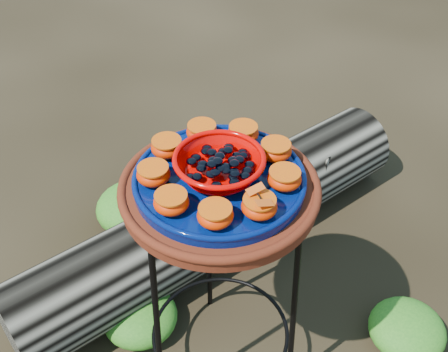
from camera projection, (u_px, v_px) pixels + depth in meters
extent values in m
cylinder|color=#552510|center=(219.00, 191.00, 1.29)|extent=(0.46, 0.46, 0.04)
cylinder|color=#010935|center=(219.00, 180.00, 1.27)|extent=(0.39, 0.39, 0.03)
ellipsoid|color=#C93B00|center=(259.00, 206.00, 1.16)|extent=(0.08, 0.08, 0.04)
ellipsoid|color=#C93B00|center=(284.00, 179.00, 1.23)|extent=(0.08, 0.08, 0.04)
ellipsoid|color=#C93B00|center=(276.00, 151.00, 1.30)|extent=(0.08, 0.08, 0.04)
ellipsoid|color=#C93B00|center=(243.00, 133.00, 1.35)|extent=(0.08, 0.08, 0.04)
ellipsoid|color=#C93B00|center=(202.00, 132.00, 1.36)|extent=(0.08, 0.08, 0.04)
ellipsoid|color=#C93B00|center=(167.00, 147.00, 1.31)|extent=(0.08, 0.08, 0.04)
ellipsoid|color=#C93B00|center=(153.00, 174.00, 1.24)|extent=(0.08, 0.08, 0.04)
ellipsoid|color=#C93B00|center=(171.00, 202.00, 1.17)|extent=(0.08, 0.08, 0.04)
ellipsoid|color=#C93B00|center=(215.00, 215.00, 1.14)|extent=(0.08, 0.08, 0.04)
ellipsoid|color=#25691A|center=(140.00, 316.00, 1.82)|extent=(0.24, 0.24, 0.12)
ellipsoid|color=#25691A|center=(407.00, 329.00, 1.78)|extent=(0.24, 0.24, 0.12)
ellipsoid|color=#25691A|center=(134.00, 206.00, 2.18)|extent=(0.30, 0.30, 0.15)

